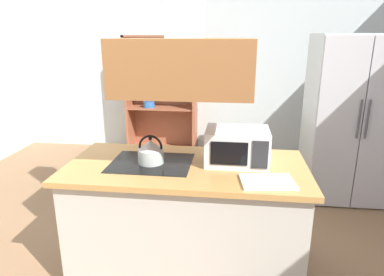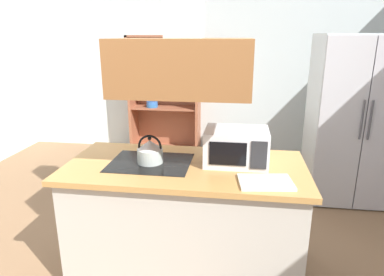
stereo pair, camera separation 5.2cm
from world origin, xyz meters
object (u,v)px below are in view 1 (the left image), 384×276
at_px(refrigerator, 350,119).
at_px(microwave, 237,146).
at_px(kettle, 151,152).
at_px(dish_cabinet, 162,102).
at_px(cutting_board, 267,182).

xyz_separation_m(refrigerator, microwave, (-1.26, -1.48, 0.11)).
height_order(refrigerator, kettle, refrigerator).
relative_size(refrigerator, dish_cabinet, 1.01).
xyz_separation_m(refrigerator, cutting_board, (-1.06, -1.82, -0.01)).
distance_m(dish_cabinet, cutting_board, 3.40).
distance_m(refrigerator, microwave, 1.95).
bearing_deg(kettle, microwave, 7.52).
height_order(refrigerator, cutting_board, refrigerator).
relative_size(kettle, cutting_board, 0.63).
height_order(cutting_board, microwave, microwave).
height_order(kettle, cutting_board, kettle).
bearing_deg(dish_cabinet, kettle, -79.76).
bearing_deg(cutting_board, microwave, 120.17).
bearing_deg(dish_cabinet, refrigerator, -28.29).
bearing_deg(kettle, refrigerator, 39.53).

